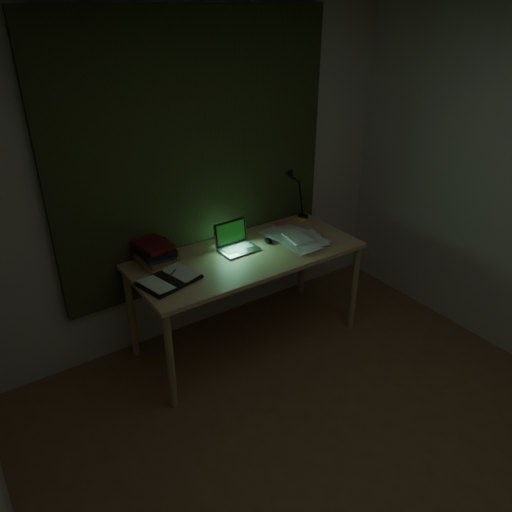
{
  "coord_description": "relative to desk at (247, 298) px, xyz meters",
  "views": [
    {
      "loc": [
        -1.65,
        -1.22,
        2.48
      ],
      "look_at": [
        0.15,
        1.42,
        0.82
      ],
      "focal_mm": 35.0,
      "sensor_mm": 36.0,
      "label": 1
    }
  ],
  "objects": [
    {
      "name": "wall_back",
      "position": [
        -0.15,
        0.46,
        0.86
      ],
      "size": [
        3.5,
        0.0,
        2.5
      ],
      "primitive_type": "cube",
      "color": "beige",
      "rests_on": "ground"
    },
    {
      "name": "sticky_yellow",
      "position": [
        0.73,
        0.27,
        0.4
      ],
      "size": [
        0.07,
        0.07,
        0.01
      ],
      "primitive_type": "cube",
      "rotation": [
        0.0,
        0.0,
        -0.05
      ],
      "color": "yellow",
      "rests_on": "desk"
    },
    {
      "name": "curtain",
      "position": [
        -0.15,
        0.42,
        1.06
      ],
      "size": [
        2.2,
        0.06,
        2.0
      ],
      "primitive_type": "cube",
      "color": "#2B3118",
      "rests_on": "wall_back"
    },
    {
      "name": "sticky_pink",
      "position": [
        0.51,
        0.27,
        0.4
      ],
      "size": [
        0.11,
        0.11,
        0.02
      ],
      "primitive_type": "cube",
      "rotation": [
        0.0,
        0.0,
        -0.42
      ],
      "color": "#FA617C",
      "rests_on": "desk"
    },
    {
      "name": "floor",
      "position": [
        -0.15,
        -1.54,
        -0.39
      ],
      "size": [
        3.5,
        4.0,
        0.0
      ],
      "primitive_type": "cube",
      "color": "brown",
      "rests_on": "ground"
    },
    {
      "name": "mouse",
      "position": [
        0.24,
        0.06,
        0.41
      ],
      "size": [
        0.08,
        0.1,
        0.03
      ],
      "primitive_type": "ellipsoid",
      "rotation": [
        0.0,
        0.0,
        -0.26
      ],
      "color": "black",
      "rests_on": "desk"
    },
    {
      "name": "open_textbook",
      "position": [
        -0.66,
        -0.05,
        0.41
      ],
      "size": [
        0.43,
        0.35,
        0.03
      ],
      "primitive_type": null,
      "rotation": [
        0.0,
        0.0,
        0.24
      ],
      "color": "white",
      "rests_on": "desk"
    },
    {
      "name": "book_stack",
      "position": [
        -0.62,
        0.22,
        0.48
      ],
      "size": [
        0.23,
        0.27,
        0.18
      ],
      "primitive_type": null,
      "rotation": [
        0.0,
        0.0,
        0.03
      ],
      "color": "white",
      "rests_on": "desk"
    },
    {
      "name": "desk_lamp",
      "position": [
        0.78,
        0.3,
        0.64
      ],
      "size": [
        0.34,
        0.27,
        0.49
      ],
      "primitive_type": null,
      "rotation": [
        0.0,
        0.0,
        -0.06
      ],
      "color": "black",
      "rests_on": "desk"
    },
    {
      "name": "desk",
      "position": [
        0.0,
        0.0,
        0.0
      ],
      "size": [
        1.73,
        0.76,
        0.79
      ],
      "primitive_type": null,
      "color": "tan",
      "rests_on": "floor"
    },
    {
      "name": "laptop",
      "position": [
        -0.02,
        0.08,
        0.5
      ],
      "size": [
        0.29,
        0.33,
        0.2
      ],
      "primitive_type": null,
      "rotation": [
        0.0,
        0.0,
        0.03
      ],
      "color": "#BCBCC1",
      "rests_on": "desk"
    },
    {
      "name": "loose_papers",
      "position": [
        0.4,
        -0.0,
        0.4
      ],
      "size": [
        0.46,
        0.48,
        0.02
      ],
      "primitive_type": null,
      "rotation": [
        0.0,
        0.0,
        0.33
      ],
      "color": "white",
      "rests_on": "desk"
    }
  ]
}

